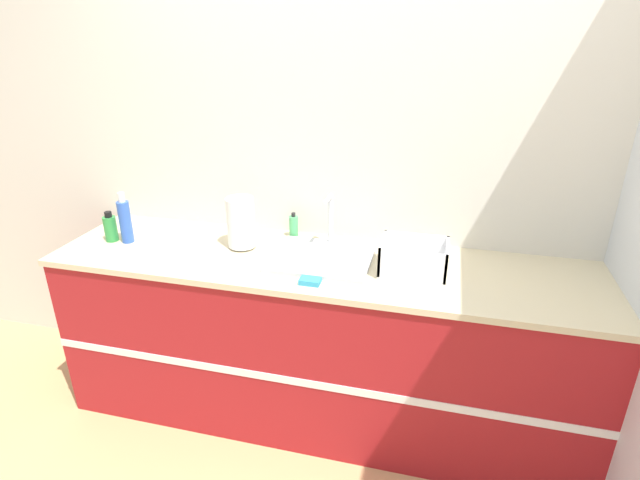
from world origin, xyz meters
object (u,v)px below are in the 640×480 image
sink (323,256)px  soap_dispenser (294,226)px  bottle_green (110,228)px  bottle_blue (125,221)px  paper_towel_roll (241,223)px  dish_rack (413,261)px

sink → soap_dispenser: size_ratio=3.44×
bottle_green → bottle_blue: bearing=3.4°
paper_towel_roll → bottle_green: (-0.69, -0.09, -0.06)m
bottle_blue → bottle_green: bearing=-176.6°
bottle_green → soap_dispenser: bottle_green is taller
sink → dish_rack: sink is taller
paper_towel_roll → bottle_blue: bearing=-172.3°
paper_towel_roll → bottle_blue: (-0.60, -0.08, -0.01)m
bottle_green → dish_rack: bearing=0.5°
dish_rack → soap_dispenser: 0.69m
bottle_blue → soap_dispenser: (0.81, 0.27, -0.06)m
paper_towel_roll → bottle_blue: 0.60m
bottle_blue → soap_dispenser: bearing=18.3°
paper_towel_roll → dish_rack: paper_towel_roll is taller
dish_rack → bottle_green: bottle_green is taller
paper_towel_roll → dish_rack: 0.86m
dish_rack → bottle_blue: (-1.45, -0.01, 0.06)m
soap_dispenser → dish_rack: bearing=-22.0°
bottle_blue → bottle_green: 0.10m
bottle_blue → bottle_green: bottle_blue is taller
dish_rack → soap_dispenser: bearing=158.0°
paper_towel_roll → bottle_green: 0.69m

